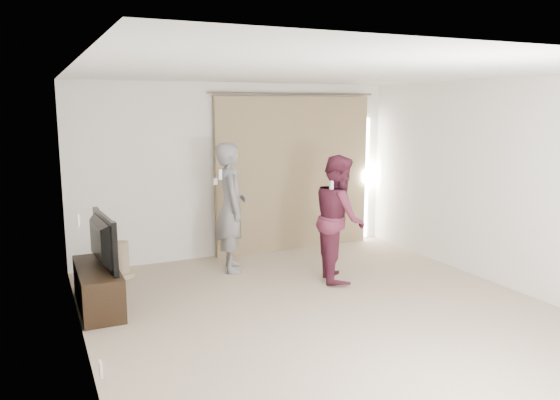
% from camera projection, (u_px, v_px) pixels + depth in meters
% --- Properties ---
extents(floor, '(5.50, 5.50, 0.00)m').
position_uv_depth(floor, '(328.00, 314.00, 6.00)').
color(floor, tan).
rests_on(floor, ground).
extents(wall_back, '(5.00, 0.04, 2.60)m').
position_uv_depth(wall_back, '(239.00, 170.00, 8.24)').
color(wall_back, silver).
rests_on(wall_back, ground).
extents(wall_left, '(0.04, 5.50, 2.60)m').
position_uv_depth(wall_left, '(80.00, 218.00, 4.75)').
color(wall_left, silver).
rests_on(wall_left, ground).
extents(ceiling, '(5.00, 5.50, 0.01)m').
position_uv_depth(ceiling, '(331.00, 72.00, 5.56)').
color(ceiling, silver).
rests_on(ceiling, wall_back).
extents(curtain, '(2.80, 0.11, 2.46)m').
position_uv_depth(curtain, '(295.00, 174.00, 8.57)').
color(curtain, '#97825C').
rests_on(curtain, ground).
extents(tv_console, '(0.43, 1.25, 0.48)m').
position_uv_depth(tv_console, '(98.00, 288.00, 6.15)').
color(tv_console, black).
rests_on(tv_console, ground).
extents(tv, '(0.21, 1.04, 0.60)m').
position_uv_depth(tv, '(95.00, 241.00, 6.06)').
color(tv, black).
rests_on(tv, tv_console).
extents(scratching_post, '(0.36, 0.36, 0.48)m').
position_uv_depth(scratching_post, '(122.00, 263.00, 7.28)').
color(scratching_post, tan).
rests_on(scratching_post, ground).
extents(person_man, '(0.56, 0.73, 1.78)m').
position_uv_depth(person_man, '(231.00, 207.00, 7.47)').
color(person_man, slate).
rests_on(person_man, ground).
extents(person_woman, '(0.86, 0.96, 1.64)m').
position_uv_depth(person_woman, '(339.00, 218.00, 7.08)').
color(person_woman, '#5B2034').
rests_on(person_woman, ground).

